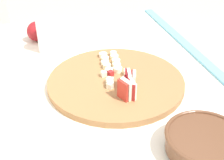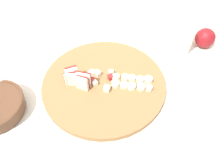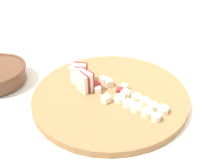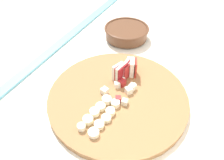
% 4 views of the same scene
% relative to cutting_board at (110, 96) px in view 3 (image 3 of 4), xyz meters
% --- Properties ---
extents(tile_backsplash, '(2.40, 0.04, 1.43)m').
position_rel_cutting_board_xyz_m(tile_backsplash, '(-0.03, 0.40, -0.22)').
color(tile_backsplash, silver).
rests_on(tile_backsplash, ground).
extents(cutting_board, '(0.43, 0.43, 0.02)m').
position_rel_cutting_board_xyz_m(cutting_board, '(0.00, 0.00, 0.00)').
color(cutting_board, olive).
rests_on(cutting_board, tiled_countertop).
extents(apple_wedge_fan, '(0.09, 0.06, 0.06)m').
position_rel_cutting_board_xyz_m(apple_wedge_fan, '(-0.09, -0.01, 0.04)').
color(apple_wedge_fan, '#A32323').
rests_on(apple_wedge_fan, cutting_board).
extents(apple_dice_pile, '(0.10, 0.09, 0.02)m').
position_rel_cutting_board_xyz_m(apple_dice_pile, '(-0.03, 0.00, 0.02)').
color(apple_dice_pile, beige).
rests_on(apple_dice_pile, cutting_board).
extents(banana_slice_rows, '(0.14, 0.07, 0.02)m').
position_rel_cutting_board_xyz_m(banana_slice_rows, '(0.10, -0.01, 0.02)').
color(banana_slice_rows, white).
rests_on(banana_slice_rows, cutting_board).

